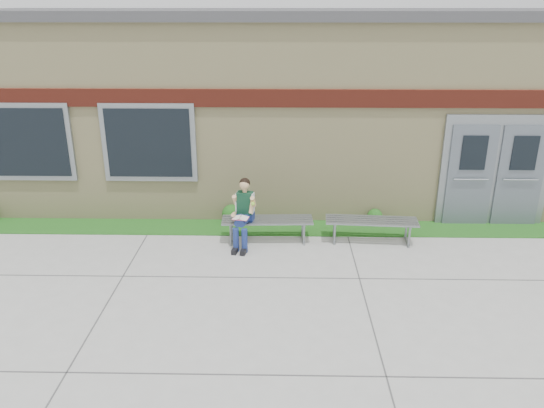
{
  "coord_description": "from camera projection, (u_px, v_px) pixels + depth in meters",
  "views": [
    {
      "loc": [
        -0.31,
        -7.4,
        4.34
      ],
      "look_at": [
        -0.49,
        1.7,
        0.88
      ],
      "focal_mm": 35.0,
      "sensor_mm": 36.0,
      "label": 1
    }
  ],
  "objects": [
    {
      "name": "bench_right",
      "position": [
        371.0,
        225.0,
        10.17
      ],
      "size": [
        1.78,
        0.6,
        0.45
      ],
      "rotation": [
        0.0,
        0.0,
        -0.07
      ],
      "color": "gray",
      "rests_on": "ground"
    },
    {
      "name": "school_building",
      "position": [
        295.0,
        98.0,
        13.3
      ],
      "size": [
        16.2,
        6.22,
        4.2
      ],
      "color": "beige",
      "rests_on": "ground"
    },
    {
      "name": "ground",
      "position": [
        301.0,
        293.0,
        8.45
      ],
      "size": [
        80.0,
        80.0,
        0.0
      ],
      "primitive_type": "plane",
      "color": "#9E9E99",
      "rests_on": "ground"
    },
    {
      "name": "grass_strip",
      "position": [
        297.0,
        228.0,
        10.88
      ],
      "size": [
        16.0,
        0.8,
        0.02
      ],
      "primitive_type": "cube",
      "color": "#1E4A13",
      "rests_on": "ground"
    },
    {
      "name": "shrub_mid",
      "position": [
        231.0,
        214.0,
        11.07
      ],
      "size": [
        0.39,
        0.39,
        0.39
      ],
      "primitive_type": "sphere",
      "color": "#1E4A13",
      "rests_on": "grass_strip"
    },
    {
      "name": "girl",
      "position": [
        244.0,
        211.0,
        9.92
      ],
      "size": [
        0.46,
        0.8,
        1.3
      ],
      "rotation": [
        0.0,
        0.0,
        -0.2
      ],
      "color": "navy",
      "rests_on": "ground"
    },
    {
      "name": "shrub_east",
      "position": [
        375.0,
        216.0,
        11.02
      ],
      "size": [
        0.32,
        0.32,
        0.32
      ],
      "primitive_type": "sphere",
      "color": "#1E4A13",
      "rests_on": "grass_strip"
    },
    {
      "name": "bench_left",
      "position": [
        267.0,
        224.0,
        10.21
      ],
      "size": [
        1.76,
        0.55,
        0.45
      ],
      "rotation": [
        0.0,
        0.0,
        0.04
      ],
      "color": "gray",
      "rests_on": "ground"
    }
  ]
}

